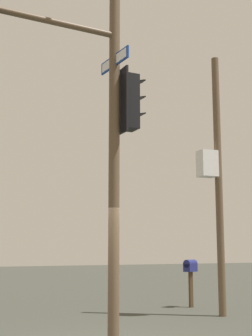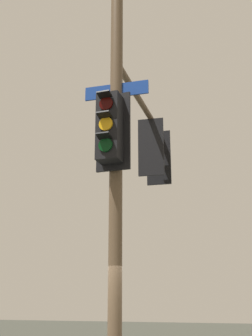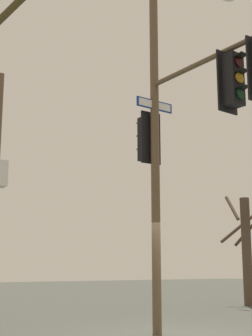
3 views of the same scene
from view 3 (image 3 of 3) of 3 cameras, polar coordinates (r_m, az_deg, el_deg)
The scene contains 3 objects.
ground_plane at distance 11.73m, azimuth 5.97°, elevation -18.53°, with size 80.00×80.00×0.00m, color #393B32.
main_signal_pole_assembly at distance 11.65m, azimuth 6.85°, elevation 8.04°, with size 4.96×3.62×9.90m.
bare_tree_across_street at distance 20.67m, azimuth 13.73°, elevation -8.60°, with size 2.03×1.86×4.38m.
Camera 3 is at (9.16, -7.17, 1.48)m, focal length 52.98 mm.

